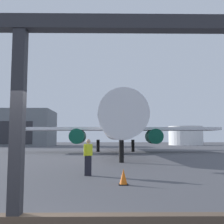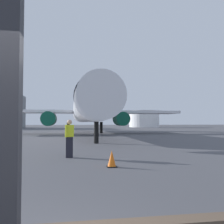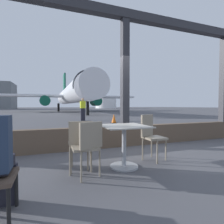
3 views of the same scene
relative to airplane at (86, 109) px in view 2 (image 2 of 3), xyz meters
name	(u,v)px [view 2 (image 2 of 3)]	position (x,y,z in m)	size (l,w,h in m)	color
ground_plane	(69,132)	(-2.43, 9.27, -3.37)	(220.00, 220.00, 0.00)	#4C4C51
window_frame	(9,146)	(-2.43, -30.73, -1.99)	(7.86, 0.24, 3.77)	brown
airplane	(86,109)	(0.00, 0.00, 0.00)	(27.02, 36.43, 10.12)	silver
ground_crew_worker	(69,138)	(-1.95, -21.86, -2.47)	(0.40, 0.46, 1.74)	black
traffic_cone	(112,159)	(-0.40, -24.49, -3.09)	(0.36, 0.36, 0.60)	orange
fuel_storage_tank	(144,119)	(21.47, 44.12, -0.65)	(9.76, 9.76, 5.45)	white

